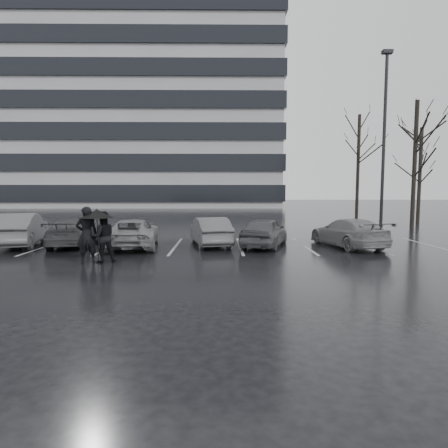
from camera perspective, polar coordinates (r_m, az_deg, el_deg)
ground at (r=13.87m, az=0.52°, el=-4.91°), size 160.00×160.00×0.00m
office_building at (r=66.44m, az=-20.44°, el=15.21°), size 61.00×26.00×29.00m
car_main at (r=16.18m, az=6.19°, el=-1.22°), size 2.66×4.01×1.27m
car_west_a at (r=16.51m, az=-2.14°, el=-1.10°), size 2.09×3.97×1.25m
car_west_b at (r=16.37m, az=-13.72°, el=-1.38°), size 2.49×4.53×1.20m
car_west_c at (r=17.71m, az=-21.92°, el=-1.13°), size 2.19×4.29×1.19m
car_west_d at (r=18.56m, az=-28.61°, el=-0.74°), size 2.57×4.61×1.44m
car_east at (r=16.92m, az=18.36°, el=-1.25°), size 2.68×4.49×1.22m
pedestrian_left at (r=13.29m, az=-20.17°, el=-1.54°), size 0.80×0.64×1.90m
pedestrian_right at (r=13.25m, az=-17.99°, el=-1.87°), size 1.04×0.95×1.72m
umbrella at (r=13.11m, az=-18.80°, el=1.51°), size 1.07×1.07×1.82m
lamp_post at (r=22.99m, az=23.14°, el=10.17°), size 0.55×0.55×10.02m
stall_stripes at (r=16.34m, az=-2.47°, el=-3.36°), size 19.72×5.00×0.00m
tree_east at (r=26.69m, az=27.04°, el=8.01°), size 0.26×0.26×8.00m
tree_ne at (r=31.37m, az=27.67°, el=6.56°), size 0.26×0.26×7.00m
tree_north at (r=32.71m, az=19.74°, el=8.09°), size 0.26×0.26×8.50m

